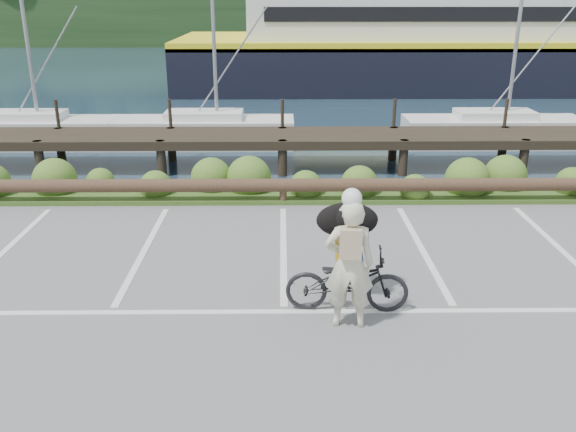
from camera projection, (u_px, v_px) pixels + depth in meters
name	position (u px, v px, depth m)	size (l,w,h in m)	color
ground	(284.00, 299.00, 9.56)	(72.00, 72.00, 0.00)	#5C5C5F
harbor_backdrop	(284.00, 28.00, 83.23)	(170.00, 160.00, 30.00)	#192C3C
vegetation_strip	(283.00, 193.00, 14.52)	(34.00, 1.60, 0.10)	#3D5B21
log_rail	(283.00, 204.00, 13.88)	(32.00, 0.30, 0.60)	#443021
bicycle	(347.00, 281.00, 9.07)	(0.64, 1.83, 0.96)	black
cyclist	(349.00, 264.00, 8.50)	(0.70, 0.46, 1.91)	beige
dog	(347.00, 220.00, 9.36)	(0.95, 0.47, 0.55)	black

